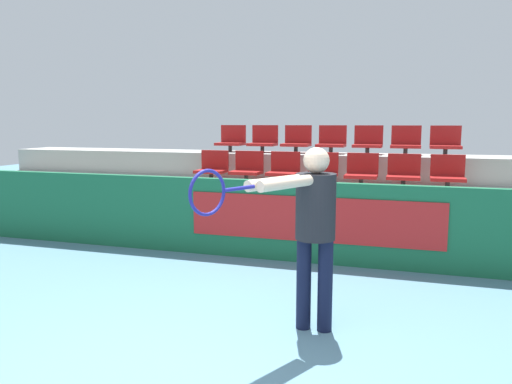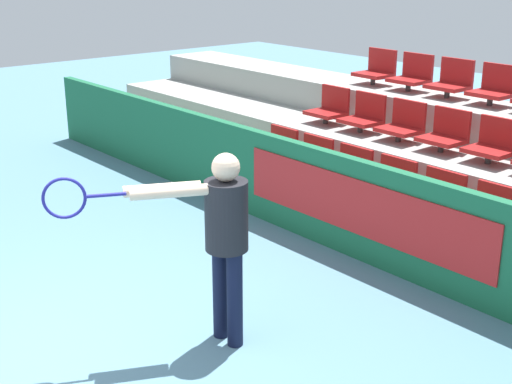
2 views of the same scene
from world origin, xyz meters
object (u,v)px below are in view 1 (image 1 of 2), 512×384
(stadium_chair_18, at_px, (368,142))
(stadium_chair_8, at_px, (247,168))
(stadium_chair_1, at_px, (228,202))
(stadium_chair_12, at_px, (404,173))
(stadium_chair_9, at_px, (284,169))
(stadium_chair_13, at_px, (448,174))
(stadium_chair_11, at_px, (362,171))
(stadium_chair_15, at_px, (263,141))
(stadium_chair_10, at_px, (322,170))
(stadium_chair_6, at_px, (450,213))
(stadium_chair_4, at_px, (354,208))
(stadium_chair_7, at_px, (213,167))
(stadium_chair_5, at_px, (401,210))
(stadium_chair_20, at_px, (446,143))
(stadium_chair_17, at_px, (332,141))
(stadium_chair_2, at_px, (268,204))
(stadium_chair_14, at_px, (231,140))
(stadium_chair_0, at_px, (190,200))
(stadium_chair_16, at_px, (297,141))
(tennis_player, at_px, (311,219))
(stadium_chair_19, at_px, (406,142))
(stadium_chair_3, at_px, (310,206))

(stadium_chair_18, bearing_deg, stadium_chair_8, -153.59)
(stadium_chair_1, height_order, stadium_chair_12, stadium_chair_12)
(stadium_chair_9, relative_size, stadium_chair_13, 1.00)
(stadium_chair_11, bearing_deg, stadium_chair_15, 153.59)
(stadium_chair_1, distance_m, stadium_chair_13, 3.29)
(stadium_chair_10, bearing_deg, stadium_chair_6, -26.41)
(stadium_chair_4, distance_m, stadium_chair_7, 2.71)
(stadium_chair_6, xyz_separation_m, stadium_chair_15, (-3.13, 1.87, 0.85))
(stadium_chair_5, distance_m, stadium_chair_15, 3.24)
(stadium_chair_11, height_order, stadium_chair_18, stadium_chair_18)
(stadium_chair_4, relative_size, stadium_chair_13, 1.00)
(stadium_chair_4, bearing_deg, stadium_chair_20, 56.13)
(stadium_chair_8, relative_size, stadium_chair_11, 1.00)
(stadium_chair_8, bearing_deg, stadium_chair_17, 36.68)
(stadium_chair_11, bearing_deg, stadium_chair_6, -36.68)
(stadium_chair_2, relative_size, stadium_chair_14, 1.00)
(stadium_chair_0, xyz_separation_m, stadium_chair_17, (1.88, 1.87, 0.85))
(stadium_chair_10, xyz_separation_m, stadium_chair_17, (0.00, 0.93, 0.42))
(stadium_chair_9, relative_size, stadium_chair_17, 1.00)
(stadium_chair_18, bearing_deg, stadium_chair_9, -143.32)
(stadium_chair_2, relative_size, stadium_chair_11, 1.00)
(stadium_chair_9, bearing_deg, stadium_chair_14, 143.32)
(stadium_chair_0, height_order, stadium_chair_20, stadium_chair_20)
(stadium_chair_1, distance_m, stadium_chair_16, 2.14)
(stadium_chair_4, relative_size, stadium_chair_8, 1.00)
(stadium_chair_11, distance_m, stadium_chair_13, 1.25)
(stadium_chair_13, distance_m, stadium_chair_20, 1.02)
(stadium_chair_1, height_order, stadium_chair_16, stadium_chair_16)
(stadium_chair_16, height_order, stadium_chair_20, same)
(stadium_chair_5, bearing_deg, stadium_chair_17, 123.87)
(stadium_chair_4, bearing_deg, tennis_player, -91.10)
(stadium_chair_4, xyz_separation_m, stadium_chair_13, (1.25, 0.93, 0.42))
(stadium_chair_1, distance_m, tennis_player, 3.38)
(stadium_chair_16, bearing_deg, stadium_chair_7, -143.32)
(stadium_chair_4, bearing_deg, stadium_chair_5, 0.00)
(stadium_chair_15, xyz_separation_m, stadium_chair_20, (3.13, 0.00, 0.00))
(stadium_chair_8, relative_size, stadium_chair_18, 1.00)
(stadium_chair_8, xyz_separation_m, stadium_chair_15, (0.00, 0.93, 0.42))
(stadium_chair_2, bearing_deg, stadium_chair_13, 20.43)
(stadium_chair_15, distance_m, stadium_chair_19, 2.50)
(stadium_chair_2, relative_size, stadium_chair_6, 1.00)
(stadium_chair_6, bearing_deg, stadium_chair_4, 180.00)
(stadium_chair_4, bearing_deg, stadium_chair_8, 153.59)
(stadium_chair_4, relative_size, stadium_chair_16, 1.00)
(stadium_chair_9, bearing_deg, stadium_chair_18, 36.68)
(stadium_chair_12, height_order, stadium_chair_18, stadium_chair_18)
(stadium_chair_13, bearing_deg, stadium_chair_3, -153.59)
(stadium_chair_10, height_order, stadium_chair_14, stadium_chair_14)
(stadium_chair_16, xyz_separation_m, tennis_player, (1.20, -4.68, -0.48))
(stadium_chair_14, bearing_deg, stadium_chair_9, -36.68)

